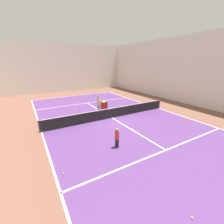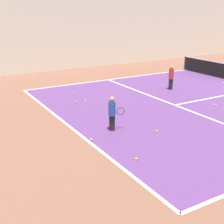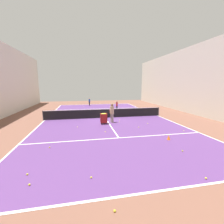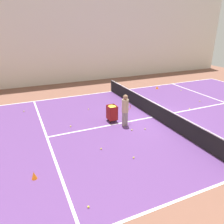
{
  "view_description": "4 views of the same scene",
  "coord_description": "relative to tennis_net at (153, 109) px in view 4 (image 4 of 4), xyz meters",
  "views": [
    {
      "loc": [
        -6.53,
        -11.16,
        4.85
      ],
      "look_at": [
        0.0,
        0.0,
        0.57
      ],
      "focal_mm": 24.0,
      "sensor_mm": 36.0,
      "label": 1
    },
    {
      "loc": [
        10.01,
        -15.33,
        4.11
      ],
      "look_at": [
        1.16,
        -10.14,
        0.68
      ],
      "focal_mm": 50.0,
      "sensor_mm": 36.0,
      "label": 2
    },
    {
      "loc": [
        2.21,
        15.24,
        3.4
      ],
      "look_at": [
        -0.35,
        2.07,
        0.98
      ],
      "focal_mm": 24.0,
      "sensor_mm": 36.0,
      "label": 3
    },
    {
      "loc": [
        -10.01,
        7.18,
        5.16
      ],
      "look_at": [
        0.47,
        2.47,
        0.56
      ],
      "focal_mm": 35.0,
      "sensor_mm": 36.0,
      "label": 4
    }
  ],
  "objects": [
    {
      "name": "ground_plane",
      "position": [
        0.0,
        0.0,
        -0.49
      ],
      "size": [
        35.46,
        35.46,
        0.0
      ],
      "primitive_type": "plane",
      "color": "brown"
    },
    {
      "name": "court_playing_area",
      "position": [
        0.0,
        0.0,
        -0.49
      ],
      "size": [
        11.94,
        22.59,
        0.0
      ],
      "color": "#563370",
      "rests_on": "ground"
    },
    {
      "name": "line_sideline_right",
      "position": [
        5.97,
        0.0,
        -0.49
      ],
      "size": [
        0.1,
        22.59,
        0.0
      ],
      "primitive_type": "cube",
      "color": "white",
      "rests_on": "ground"
    },
    {
      "name": "line_service_far",
      "position": [
        0.0,
        6.21,
        -0.49
      ],
      "size": [
        11.94,
        0.1,
        0.0
      ],
      "primitive_type": "cube",
      "color": "white",
      "rests_on": "ground"
    },
    {
      "name": "line_centre_service",
      "position": [
        0.0,
        0.0,
        -0.49
      ],
      "size": [
        0.1,
        12.42,
        0.0
      ],
      "primitive_type": "cube",
      "color": "white",
      "rests_on": "ground"
    },
    {
      "name": "hall_enclosure_right",
      "position": [
        10.48,
        0.0,
        3.47
      ],
      "size": [
        0.15,
        31.76,
        7.92
      ],
      "color": "silver",
      "rests_on": "ground"
    },
    {
      "name": "tennis_net",
      "position": [
        0.0,
        0.0,
        0.0
      ],
      "size": [
        12.24,
        0.1,
        0.95
      ],
      "color": "#2D2D33",
      "rests_on": "ground"
    },
    {
      "name": "coach_at_net",
      "position": [
        -0.35,
        2.07,
        0.52
      ],
      "size": [
        0.45,
        0.69,
        1.77
      ],
      "rotation": [
        0.0,
        0.0,
        -1.24
      ],
      "color": "gray",
      "rests_on": "ground"
    },
    {
      "name": "ball_cart",
      "position": [
        0.47,
        2.47,
        0.18
      ],
      "size": [
        0.58,
        0.49,
        0.96
      ],
      "color": "maroon",
      "rests_on": "ground"
    },
    {
      "name": "training_cone_0",
      "position": [
        -3.02,
        7.1,
        -0.35
      ],
      "size": [
        0.2,
        0.2,
        0.29
      ],
      "primitive_type": "cone",
      "color": "orange",
      "rests_on": "ground"
    },
    {
      "name": "training_cone_1",
      "position": [
        5.12,
        -3.91,
        -0.37
      ],
      "size": [
        0.26,
        0.26,
        0.24
      ],
      "primitive_type": "cone",
      "color": "orange",
      "rests_on": "ground"
    },
    {
      "name": "tennis_ball_0",
      "position": [
        0.98,
        -4.7,
        -0.46
      ],
      "size": [
        0.07,
        0.07,
        0.07
      ],
      "primitive_type": "sphere",
      "color": "yellow",
      "rests_on": "ground"
    },
    {
      "name": "tennis_ball_1",
      "position": [
        -1.26,
        1.33,
        -0.46
      ],
      "size": [
        0.07,
        0.07,
        0.07
      ],
      "primitive_type": "sphere",
      "color": "yellow",
      "rests_on": "ground"
    },
    {
      "name": "tennis_ball_4",
      "position": [
        -5.1,
        5.76,
        -0.46
      ],
      "size": [
        0.07,
        0.07,
        0.07
      ],
      "primitive_type": "sphere",
      "color": "yellow",
      "rests_on": "ground"
    },
    {
      "name": "tennis_ball_9",
      "position": [
        3.74,
        -5.34,
        -0.46
      ],
      "size": [
        0.07,
        0.07,
        0.07
      ],
      "primitive_type": "sphere",
      "color": "yellow",
      "rests_on": "ground"
    },
    {
      "name": "tennis_ball_12",
      "position": [
        0.69,
        4.84,
        -0.46
      ],
      "size": [
        0.07,
        0.07,
        0.07
      ],
      "primitive_type": "sphere",
      "color": "yellow",
      "rests_on": "ground"
    },
    {
      "name": "tennis_ball_17",
      "position": [
        2.74,
        3.14,
        -0.46
      ],
      "size": [
        0.07,
        0.07,
        0.07
      ],
      "primitive_type": "sphere",
      "color": "yellow",
      "rests_on": "ground"
    },
    {
      "name": "tennis_ball_19",
      "position": [
        4.1,
        7.01,
        -0.46
      ],
      "size": [
        0.07,
        0.07,
        0.07
      ],
      "primitive_type": "sphere",
      "color": "yellow",
      "rests_on": "ground"
    },
    {
      "name": "tennis_ball_20",
      "position": [
        -1.81,
        -1.02,
        -0.46
      ],
      "size": [
        0.07,
        0.07,
        0.07
      ],
      "primitive_type": "sphere",
      "color": "yellow",
      "rests_on": "ground"
    },
    {
      "name": "tennis_ball_21",
      "position": [
        -2.15,
        4.18,
        -0.46
      ],
      "size": [
        0.07,
        0.07,
        0.07
      ],
      "primitive_type": "sphere",
      "color": "yellow",
      "rests_on": "ground"
    },
    {
      "name": "tennis_ball_22",
      "position": [
        0.1,
        -2.94,
        -0.46
      ],
      "size": [
        0.07,
        0.07,
        0.07
      ],
      "primitive_type": "sphere",
      "color": "yellow",
      "rests_on": "ground"
    },
    {
      "name": "tennis_ball_23",
      "position": [
        -3.35,
        3.2,
        -0.46
      ],
      "size": [
        0.07,
        0.07,
        0.07
      ],
      "primitive_type": "sphere",
      "color": "yellow",
      "rests_on": "ground"
    },
    {
      "name": "tennis_ball_24",
      "position": [
        2.54,
        -0.21,
        -0.46
      ],
      "size": [
        0.07,
        0.07,
        0.07
      ],
      "primitive_type": "sphere",
      "color": "yellow",
      "rests_on": "ground"
    },
    {
      "name": "tennis_ball_26",
      "position": [
        -1.07,
        2.02,
        -0.46
      ],
      "size": [
        0.07,
        0.07,
        0.07
      ],
      "primitive_type": "sphere",
      "color": "yellow",
      "rests_on": "ground"
    }
  ]
}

